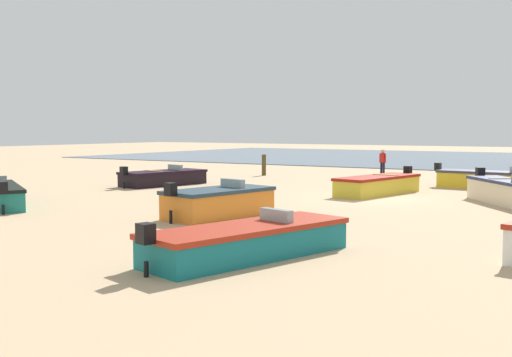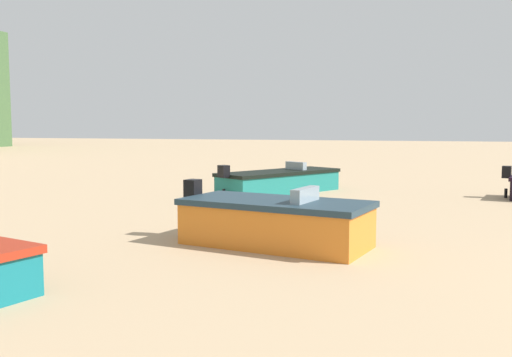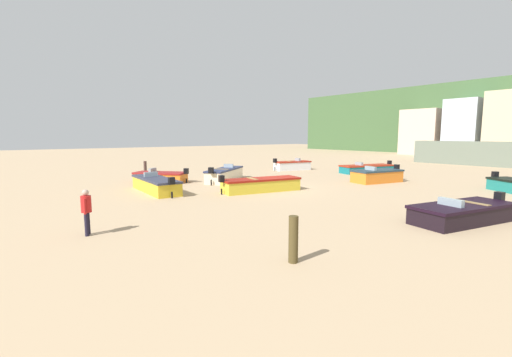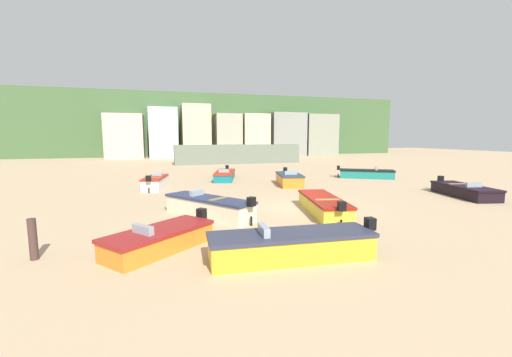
# 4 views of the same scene
# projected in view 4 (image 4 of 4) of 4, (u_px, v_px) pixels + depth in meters

# --- Properties ---
(ground_plane) EXTENTS (160.00, 160.00, 0.00)m
(ground_plane) POSITION_uv_depth(u_px,v_px,m) (306.00, 208.00, 17.37)
(ground_plane) COLOR tan
(headland_hill) EXTENTS (90.00, 32.00, 12.61)m
(headland_hill) POSITION_uv_depth(u_px,v_px,m) (193.00, 127.00, 79.39)
(headland_hill) COLOR #3E5C35
(headland_hill) RESTS_ON ground
(harbor_pier) EXTENTS (18.17, 2.40, 2.73)m
(harbor_pier) POSITION_uv_depth(u_px,v_px,m) (238.00, 154.00, 46.65)
(harbor_pier) COLOR slate
(harbor_pier) RESTS_ON ground
(townhouse_far_left) EXTENTS (6.44, 6.73, 7.90)m
(townhouse_far_left) POSITION_uv_depth(u_px,v_px,m) (125.00, 136.00, 58.12)
(townhouse_far_left) COLOR beige
(townhouse_far_left) RESTS_ON ground
(townhouse_left) EXTENTS (5.07, 6.78, 9.15)m
(townhouse_left) POSITION_uv_depth(u_px,v_px,m) (163.00, 133.00, 59.93)
(townhouse_left) COLOR silver
(townhouse_left) RESTS_ON ground
(townhouse_centre_left) EXTENTS (5.20, 6.06, 9.87)m
(townhouse_centre_left) POSITION_uv_depth(u_px,v_px,m) (196.00, 131.00, 61.19)
(townhouse_centre_left) COLOR #C6B38D
(townhouse_centre_left) RESTS_ON ground
(townhouse_centre) EXTENTS (4.96, 5.98, 8.25)m
(townhouse_centre) POSITION_uv_depth(u_px,v_px,m) (227.00, 136.00, 62.94)
(townhouse_centre) COLOR #9A9B87
(townhouse_centre) RESTS_ON ground
(townhouse_centre_right) EXTENTS (5.21, 5.38, 8.33)m
(townhouse_centre_right) POSITION_uv_depth(u_px,v_px,m) (254.00, 135.00, 64.18)
(townhouse_centre_right) COLOR beige
(townhouse_centre_right) RESTS_ON ground
(townhouse_right) EXTENTS (7.09, 5.50, 8.70)m
(townhouse_right) POSITION_uv_depth(u_px,v_px,m) (286.00, 135.00, 66.11)
(townhouse_right) COLOR gray
(townhouse_right) RESTS_ON ground
(townhouse_far_right) EXTENTS (6.87, 5.76, 8.52)m
(townhouse_far_right) POSITION_uv_depth(u_px,v_px,m) (318.00, 135.00, 68.28)
(townhouse_far_right) COLOR gray
(townhouse_far_right) RESTS_ON ground
(boat_yellow_0) EXTENTS (5.53, 1.81, 1.18)m
(boat_yellow_0) POSITION_uv_depth(u_px,v_px,m) (292.00, 245.00, 10.08)
(boat_yellow_0) COLOR gold
(boat_yellow_0) RESTS_ON ground
(boat_teal_1) EXTENTS (2.93, 5.45, 1.06)m
(boat_teal_1) POSITION_uv_depth(u_px,v_px,m) (225.00, 175.00, 29.11)
(boat_teal_1) COLOR #126B75
(boat_teal_1) RESTS_ON ground
(boat_black_2) EXTENTS (2.63, 4.91, 1.07)m
(boat_black_2) POSITION_uv_depth(u_px,v_px,m) (464.00, 191.00, 20.68)
(boat_black_2) COLOR black
(boat_black_2) RESTS_ON ground
(boat_white_3) EXTENTS (2.02, 4.06, 1.22)m
(boat_white_3) POSITION_uv_depth(u_px,v_px,m) (155.00, 182.00, 23.87)
(boat_white_3) COLOR white
(boat_white_3) RESTS_ON ground
(boat_orange_4) EXTENTS (2.43, 4.15, 1.25)m
(boat_orange_4) POSITION_uv_depth(u_px,v_px,m) (289.00, 179.00, 25.60)
(boat_orange_4) COLOR orange
(boat_orange_4) RESTS_ON ground
(boat_orange_5) EXTENTS (3.90, 3.61, 1.07)m
(boat_orange_5) POSITION_uv_depth(u_px,v_px,m) (160.00, 239.00, 10.86)
(boat_orange_5) COLOR orange
(boat_orange_5) RESTS_ON ground
(boat_cream_6) EXTENTS (4.02, 4.80, 1.26)m
(boat_cream_6) POSITION_uv_depth(u_px,v_px,m) (209.00, 207.00, 15.44)
(boat_cream_6) COLOR beige
(boat_cream_6) RESTS_ON ground
(boat_yellow_7) EXTENTS (2.44, 5.31, 1.14)m
(boat_yellow_7) POSITION_uv_depth(u_px,v_px,m) (323.00, 205.00, 16.10)
(boat_yellow_7) COLOR gold
(boat_yellow_7) RESTS_ON ground
(boat_teal_8) EXTENTS (4.98, 3.85, 1.12)m
(boat_teal_8) POSITION_uv_depth(u_px,v_px,m) (366.00, 174.00, 30.02)
(boat_teal_8) COLOR #1C756F
(boat_teal_8) RESTS_ON ground
(mooring_post_near_water) EXTENTS (0.25, 0.25, 1.32)m
(mooring_post_near_water) POSITION_uv_depth(u_px,v_px,m) (33.00, 239.00, 9.99)
(mooring_post_near_water) COLOR #442F29
(mooring_post_near_water) RESTS_ON ground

